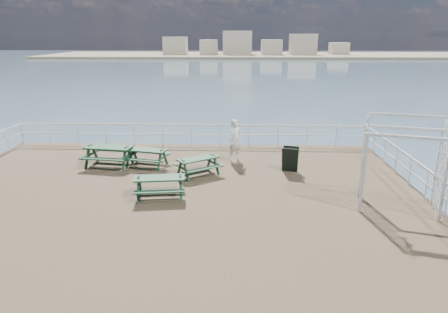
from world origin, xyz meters
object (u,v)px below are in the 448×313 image
(picnic_table_b, at_px, (147,154))
(picnic_table_d, at_px, (160,183))
(trellis_arbor, at_px, (401,168))
(person, at_px, (235,141))
(picnic_table_c, at_px, (198,162))
(picnic_table_a, at_px, (109,152))

(picnic_table_b, xyz_separation_m, picnic_table_d, (1.23, -3.45, -0.01))
(trellis_arbor, xyz_separation_m, person, (-5.32, 4.91, -0.44))
(picnic_table_d, distance_m, person, 5.01)
(picnic_table_c, bearing_deg, trellis_arbor, -58.98)
(trellis_arbor, bearing_deg, picnic_table_a, 174.85)
(picnic_table_b, relative_size, trellis_arbor, 0.65)
(picnic_table_c, relative_size, person, 1.12)
(picnic_table_a, distance_m, picnic_table_b, 1.64)
(trellis_arbor, bearing_deg, picnic_table_c, 171.58)
(picnic_table_b, relative_size, person, 1.07)
(picnic_table_d, distance_m, trellis_arbor, 7.98)
(picnic_table_b, xyz_separation_m, person, (3.82, 0.83, 0.40))
(picnic_table_b, bearing_deg, picnic_table_c, -11.00)
(picnic_table_b, height_order, trellis_arbor, trellis_arbor)
(picnic_table_d, bearing_deg, person, 51.21)
(picnic_table_a, height_order, picnic_table_c, picnic_table_a)
(picnic_table_c, bearing_deg, picnic_table_a, 130.25)
(picnic_table_b, bearing_deg, picnic_table_a, -165.51)
(picnic_table_d, relative_size, person, 1.00)
(picnic_table_b, height_order, picnic_table_d, picnic_table_b)
(picnic_table_b, height_order, person, person)
(picnic_table_c, bearing_deg, person, 16.75)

